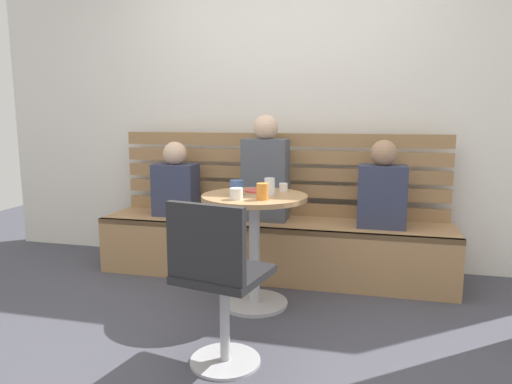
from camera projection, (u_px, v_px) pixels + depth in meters
The scene contains 15 objects.
ground at pixel (226, 347), 2.53m from camera, with size 8.00×8.00×0.00m, color #42424C.
back_wall at pixel (284, 90), 3.86m from camera, with size 5.20×0.10×2.90m, color silver.
booth_bench at pixel (272, 248), 3.64m from camera, with size 2.70×0.52×0.44m.
booth_backrest at pixel (279, 174), 3.78m from camera, with size 2.65×0.04×0.66m.
cafe_table at pixel (254, 229), 3.02m from camera, with size 0.68×0.68×0.74m.
white_chair at pixel (218, 279), 2.24m from camera, with size 0.47×0.47×0.85m.
person_adult at pixel (266, 173), 3.58m from camera, with size 0.34×0.22×0.81m.
person_child_left at pixel (176, 183), 3.77m from camera, with size 0.34×0.22×0.60m.
person_child_middle at pixel (382, 189), 3.36m from camera, with size 0.34×0.22×0.63m.
cup_tumbler_orange at pixel (262, 192), 2.81m from camera, with size 0.07×0.07×0.10m, color orange.
cup_ceramic_white at pixel (236, 194), 2.81m from camera, with size 0.08×0.08×0.07m, color white.
cup_water_clear at pixel (270, 187), 2.97m from camera, with size 0.07×0.07×0.11m, color white.
cup_espresso_small at pixel (283, 187), 3.12m from camera, with size 0.06×0.06×0.06m, color silver.
cup_mug_blue at pixel (237, 187), 2.98m from camera, with size 0.08×0.08×0.10m, color #3D5B9E.
plate_small at pixel (257, 191), 3.12m from camera, with size 0.17×0.17×0.01m, color #DB4C42.
Camera 1 is at (0.72, -2.25, 1.24)m, focal length 32.73 mm.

